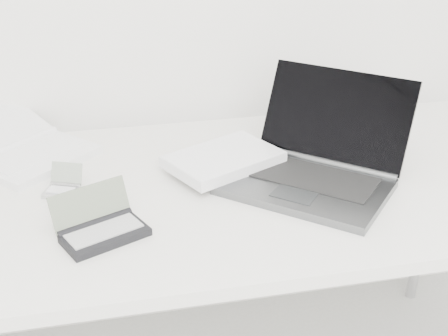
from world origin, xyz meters
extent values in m
cube|color=white|center=(0.00, 1.55, 0.71)|extent=(1.60, 0.80, 0.03)
cylinder|color=silver|center=(0.75, 1.90, 0.35)|extent=(0.04, 0.04, 0.70)
cube|color=#555759|center=(0.16, 1.47, 0.74)|extent=(0.44, 0.43, 0.02)
cube|color=black|center=(0.18, 1.50, 0.75)|extent=(0.32, 0.30, 0.00)
cube|color=black|center=(0.28, 1.61, 0.85)|extent=(0.35, 0.33, 0.21)
cylinder|color=#555759|center=(0.24, 1.57, 0.75)|extent=(0.28, 0.26, 0.02)
cube|color=#393C3E|center=(0.11, 1.42, 0.75)|extent=(0.11, 0.11, 0.00)
cube|color=silver|center=(-0.01, 1.61, 0.76)|extent=(0.31, 0.27, 0.03)
cube|color=white|center=(-0.01, 1.61, 0.78)|extent=(0.31, 0.27, 0.00)
cube|color=white|center=(-0.46, 1.76, 0.74)|extent=(0.33, 0.32, 0.02)
cube|color=silver|center=(-0.47, 1.78, 0.75)|extent=(0.25, 0.24, 0.00)
cylinder|color=white|center=(-0.52, 1.83, 0.75)|extent=(0.21, 0.20, 0.02)
cube|color=#B9B9BD|center=(-0.40, 1.57, 0.74)|extent=(0.09, 0.08, 0.01)
cube|color=silver|center=(-0.40, 1.57, 0.74)|extent=(0.07, 0.05, 0.00)
cube|color=#94A093|center=(-0.39, 1.61, 0.76)|extent=(0.08, 0.05, 0.05)
cylinder|color=#B9B9BD|center=(-0.39, 1.60, 0.74)|extent=(0.07, 0.04, 0.01)
cube|color=black|center=(-0.31, 1.36, 0.74)|extent=(0.19, 0.15, 0.02)
cube|color=#949494|center=(-0.31, 1.37, 0.75)|extent=(0.16, 0.12, 0.00)
cube|color=#656F5B|center=(-0.33, 1.42, 0.78)|extent=(0.17, 0.10, 0.08)
cylinder|color=black|center=(-0.33, 1.40, 0.75)|extent=(0.16, 0.08, 0.02)
camera|label=1|loc=(-0.30, 0.26, 1.42)|focal=50.00mm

